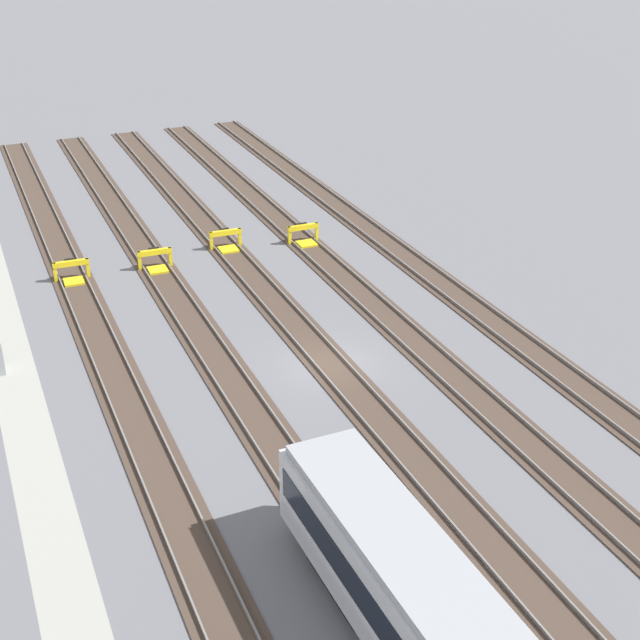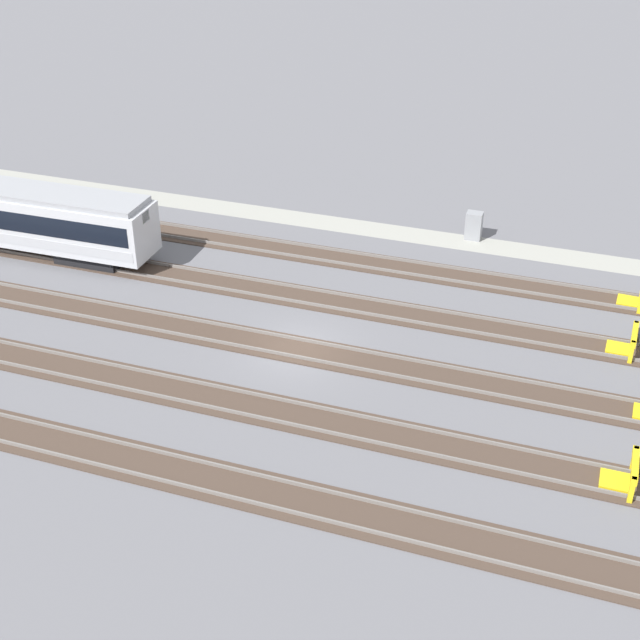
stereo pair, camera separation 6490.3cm
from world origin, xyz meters
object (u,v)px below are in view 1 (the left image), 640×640
at_px(bumper_stop_far_inner_track, 305,236).
at_px(bumper_stop_nearest_track, 72,273).
at_px(bumper_stop_middle_track, 227,242).
at_px(bumper_stop_near_inner_track, 156,261).

bearing_deg(bumper_stop_far_inner_track, bumper_stop_nearest_track, -89.38).
bearing_deg(bumper_stop_nearest_track, bumper_stop_middle_track, 96.93).
bearing_deg(bumper_stop_near_inner_track, bumper_stop_far_inner_track, 92.32).
bearing_deg(bumper_stop_middle_track, bumper_stop_near_inner_track, -73.74).
bearing_deg(bumper_stop_near_inner_track, bumper_stop_nearest_track, -92.78).
height_order(bumper_stop_middle_track, bumper_stop_far_inner_track, same).
distance_m(bumper_stop_nearest_track, bumper_stop_middle_track, 9.47).
relative_size(bumper_stop_near_inner_track, bumper_stop_far_inner_track, 1.00).
bearing_deg(bumper_stop_middle_track, bumper_stop_far_inner_track, 78.11).
relative_size(bumper_stop_nearest_track, bumper_stop_far_inner_track, 1.00).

